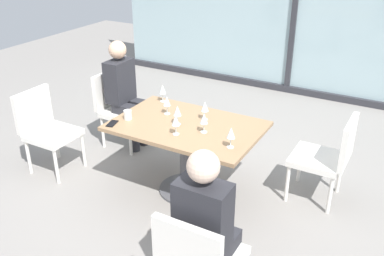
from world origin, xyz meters
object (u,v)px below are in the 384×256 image
object	(u,v)px
wine_glass_0	(177,111)
wine_glass_3	(205,107)
person_far_left	(125,90)
wine_glass_4	(204,119)
wine_glass_2	(167,101)
dining_table_main	(187,141)
person_front_right	(207,224)
chair_side_end	(46,126)
wine_glass_5	(163,90)
cell_phone_on_table	(112,124)
wine_glass_1	(176,121)
coffee_cup	(128,115)
chair_far_left	(118,104)
chair_far_right	(329,154)
wine_glass_6	(231,133)

from	to	relation	value
wine_glass_0	wine_glass_3	distance (m)	0.28
person_far_left	wine_glass_4	xyz separation A→B (m)	(1.33, -0.58, 0.16)
wine_glass_4	wine_glass_2	bearing A→B (deg)	160.00
dining_table_main	person_front_right	size ratio (longest dim) A/B	1.09
chair_side_end	wine_glass_5	xyz separation A→B (m)	(1.02, 0.70, 0.37)
wine_glass_2	cell_phone_on_table	xyz separation A→B (m)	(-0.33, -0.45, -0.13)
wine_glass_1	coffee_cup	size ratio (longest dim) A/B	2.06
wine_glass_0	wine_glass_2	world-z (taller)	same
dining_table_main	person_front_right	xyz separation A→B (m)	(0.82, -1.17, 0.14)
wine_glass_4	chair_far_left	bearing A→B (deg)	158.16
chair_far_right	wine_glass_3	distance (m)	1.23
wine_glass_3	coffee_cup	world-z (taller)	wine_glass_3
chair_far_left	person_front_right	distance (m)	2.65
person_front_right	person_far_left	distance (m)	2.56
chair_far_left	cell_phone_on_table	bearing A→B (deg)	-54.18
chair_side_end	cell_phone_on_table	bearing A→B (deg)	0.32
person_front_right	coffee_cup	distance (m)	1.70
chair_far_right	wine_glass_1	xyz separation A→B (m)	(-1.20, -0.73, 0.37)
wine_glass_3	wine_glass_0	bearing A→B (deg)	-128.36
chair_far_left	coffee_cup	distance (m)	0.99
dining_table_main	wine_glass_1	size ratio (longest dim) A/B	7.43
wine_glass_5	wine_glass_6	world-z (taller)	same
chair_far_left	chair_far_right	xyz separation A→B (m)	(2.44, 0.00, 0.00)
dining_table_main	wine_glass_3	size ratio (longest dim) A/B	7.43
person_front_right	wine_glass_3	size ratio (longest dim) A/B	6.81
chair_far_left	wine_glass_5	distance (m)	0.82
wine_glass_5	chair_side_end	bearing A→B (deg)	-145.36
person_front_right	wine_glass_4	size ratio (longest dim) A/B	6.81
chair_far_right	person_far_left	size ratio (longest dim) A/B	0.69
wine_glass_5	person_front_right	bearing A→B (deg)	-49.35
wine_glass_3	person_far_left	bearing A→B (deg)	164.70
wine_glass_1	wine_glass_2	world-z (taller)	same
wine_glass_1	wine_glass_5	world-z (taller)	same
chair_far_right	person_front_right	world-z (taller)	person_front_right
person_far_left	chair_far_right	bearing A→B (deg)	-0.00
dining_table_main	coffee_cup	world-z (taller)	coffee_cup
chair_side_end	cell_phone_on_table	size ratio (longest dim) A/B	6.04
chair_side_end	wine_glass_2	world-z (taller)	wine_glass_2
wine_glass_3	wine_glass_1	bearing A→B (deg)	-100.72
wine_glass_3	cell_phone_on_table	world-z (taller)	wine_glass_3
person_front_right	wine_glass_1	distance (m)	1.25
wine_glass_1	dining_table_main	bearing A→B (deg)	94.95
wine_glass_0	wine_glass_4	xyz separation A→B (m)	(0.29, -0.03, 0.00)
chair_far_left	coffee_cup	xyz separation A→B (m)	(0.67, -0.68, 0.28)
chair_far_right	wine_glass_4	bearing A→B (deg)	-150.15
cell_phone_on_table	dining_table_main	bearing A→B (deg)	14.21
wine_glass_2	wine_glass_3	distance (m)	0.39
coffee_cup	cell_phone_on_table	bearing A→B (deg)	-111.54
person_front_right	cell_phone_on_table	distance (m)	1.66
wine_glass_0	cell_phone_on_table	bearing A→B (deg)	-151.47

